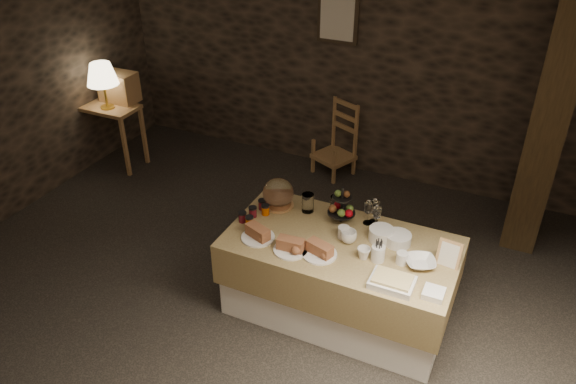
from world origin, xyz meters
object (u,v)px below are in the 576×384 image
at_px(table_lamp, 102,74).
at_px(wine_rack, 119,87).
at_px(chair, 336,142).
at_px(fruit_stand, 342,209).
at_px(console_table, 109,116).
at_px(timber_column, 550,118).
at_px(buffet_table, 340,272).

height_order(table_lamp, wine_rack, table_lamp).
distance_m(table_lamp, chair, 2.70).
distance_m(table_lamp, fruit_stand, 3.30).
distance_m(wine_rack, fruit_stand, 3.36).
xyz_separation_m(console_table, fruit_stand, (3.20, -0.98, 0.20)).
distance_m(timber_column, fruit_stand, 1.97).
bearing_deg(buffet_table, table_lamp, 159.99).
xyz_separation_m(console_table, chair, (2.44, 0.94, -0.24)).
relative_size(table_lamp, fruit_stand, 1.64).
relative_size(table_lamp, timber_column, 0.20).
distance_m(console_table, wine_rack, 0.35).
bearing_deg(fruit_stand, wine_rack, 159.78).
bearing_deg(chair, console_table, -134.89).
xyz_separation_m(console_table, wine_rack, (0.05, 0.18, 0.30)).
bearing_deg(wine_rack, table_lamp, -90.00).
relative_size(console_table, wine_rack, 1.78).
xyz_separation_m(wine_rack, timber_column, (4.50, 0.20, 0.38)).
bearing_deg(timber_column, table_lamp, -174.54).
distance_m(console_table, timber_column, 4.61).
bearing_deg(chair, table_lamp, -133.46).
xyz_separation_m(timber_column, fruit_stand, (-1.35, -1.36, -0.48)).
bearing_deg(timber_column, console_table, -175.22).
distance_m(buffet_table, chair, 2.33).
bearing_deg(wine_rack, buffet_table, -23.51).
bearing_deg(chair, buffet_table, -44.35).
distance_m(console_table, table_lamp, 0.53).
height_order(wine_rack, fruit_stand, wine_rack).
bearing_deg(console_table, buffet_table, -20.50).
relative_size(buffet_table, wine_rack, 4.20).
bearing_deg(chair, fruit_stand, -44.31).
xyz_separation_m(console_table, timber_column, (4.55, 0.38, 0.68)).
relative_size(buffet_table, chair, 2.64).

